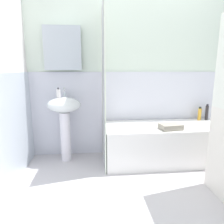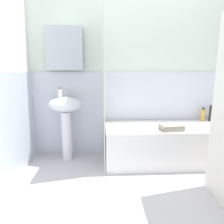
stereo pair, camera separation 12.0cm
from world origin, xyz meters
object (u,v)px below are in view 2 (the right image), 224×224
lotion_bottle (203,115)px  sink (66,114)px  bathtub (166,144)px  body_wash_bottle (210,113)px  soap_dispenser (60,93)px  towel_folded (171,127)px

lotion_bottle → sink: bearing=-177.1°
bathtub → lotion_bottle: bearing=21.6°
sink → body_wash_bottle: (2.05, 0.10, -0.03)m
soap_dispenser → towel_folded: (1.41, -0.33, -0.40)m
lotion_bottle → soap_dispenser: bearing=-177.3°
bathtub → towel_folded: towel_folded is taller
sink → soap_dispenser: 0.30m
soap_dispenser → towel_folded: 1.50m
bathtub → lotion_bottle: (0.60, 0.24, 0.34)m
sink → bathtub: size_ratio=0.54×
towel_folded → body_wash_bottle: bearing=30.5°
body_wash_bottle → towel_folded: (-0.71, -0.42, -0.08)m
sink → lotion_bottle: sink is taller
body_wash_bottle → sink: bearing=-177.3°
sink → soap_dispenser: bearing=178.0°
bathtub → body_wash_bottle: body_wash_bottle is taller
sink → body_wash_bottle: bearing=2.7°
body_wash_bottle → towel_folded: size_ratio=0.89×
body_wash_bottle → towel_folded: bearing=-149.5°
towel_folded → sink: bearing=166.4°
body_wash_bottle → bathtub: bearing=-161.5°
body_wash_bottle → lotion_bottle: 0.11m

